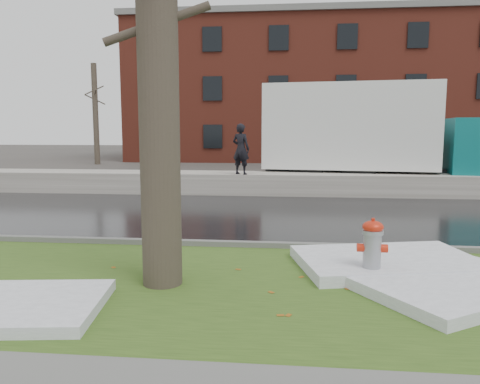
# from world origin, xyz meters

# --- Properties ---
(ground) EXTENTS (120.00, 120.00, 0.00)m
(ground) POSITION_xyz_m (0.00, 0.00, 0.00)
(ground) COLOR #47423D
(ground) RESTS_ON ground
(verge) EXTENTS (60.00, 4.50, 0.04)m
(verge) POSITION_xyz_m (0.00, -1.25, 0.02)
(verge) COLOR #304A18
(verge) RESTS_ON ground
(road) EXTENTS (60.00, 7.00, 0.03)m
(road) POSITION_xyz_m (0.00, 4.50, 0.01)
(road) COLOR black
(road) RESTS_ON ground
(parking_lot) EXTENTS (60.00, 9.00, 0.03)m
(parking_lot) POSITION_xyz_m (0.00, 13.00, 0.01)
(parking_lot) COLOR slate
(parking_lot) RESTS_ON ground
(curb) EXTENTS (60.00, 0.15, 0.14)m
(curb) POSITION_xyz_m (0.00, 1.00, 0.07)
(curb) COLOR slate
(curb) RESTS_ON ground
(snowbank) EXTENTS (60.00, 1.60, 0.75)m
(snowbank) POSITION_xyz_m (0.00, 8.70, 0.38)
(snowbank) COLOR #BDB6AD
(snowbank) RESTS_ON ground
(brick_building) EXTENTS (26.00, 12.00, 10.00)m
(brick_building) POSITION_xyz_m (2.00, 30.00, 5.00)
(brick_building) COLOR maroon
(brick_building) RESTS_ON ground
(bg_tree_left) EXTENTS (1.40, 1.62, 6.50)m
(bg_tree_left) POSITION_xyz_m (-12.00, 22.00, 3.33)
(bg_tree_left) COLOR brown
(bg_tree_left) RESTS_ON ground
(bg_tree_center) EXTENTS (1.40, 1.62, 6.50)m
(bg_tree_center) POSITION_xyz_m (-6.00, 26.00, 3.33)
(bg_tree_center) COLOR brown
(bg_tree_center) RESTS_ON ground
(fire_hydrant) EXTENTS (0.45, 0.39, 0.93)m
(fire_hydrant) POSITION_xyz_m (1.76, -0.76, 0.53)
(fire_hydrant) COLOR #95969C
(fire_hydrant) RESTS_ON verge
(tree) EXTENTS (1.46, 1.71, 7.07)m
(tree) POSITION_xyz_m (-1.28, -1.26, 3.60)
(tree) COLOR brown
(tree) RESTS_ON verge
(box_truck) EXTENTS (11.83, 3.87, 3.90)m
(box_truck) POSITION_xyz_m (3.98, 10.03, 2.06)
(box_truck) COLOR black
(box_truck) RESTS_ON ground
(worker) EXTENTS (0.74, 0.63, 1.71)m
(worker) POSITION_xyz_m (-1.08, 8.10, 1.61)
(worker) COLOR black
(worker) RESTS_ON snowbank
(snow_patch_near) EXTENTS (3.27, 3.09, 0.16)m
(snow_patch_near) POSITION_xyz_m (2.80, -1.07, 0.12)
(snow_patch_near) COLOR white
(snow_patch_near) RESTS_ON verge
(snow_patch_far) EXTENTS (2.39, 1.87, 0.14)m
(snow_patch_far) POSITION_xyz_m (-2.86, -2.50, 0.11)
(snow_patch_far) COLOR white
(snow_patch_far) RESTS_ON verge
(snow_patch_side) EXTENTS (3.13, 2.38, 0.18)m
(snow_patch_side) POSITION_xyz_m (2.13, -0.10, 0.13)
(snow_patch_side) COLOR white
(snow_patch_side) RESTS_ON verge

